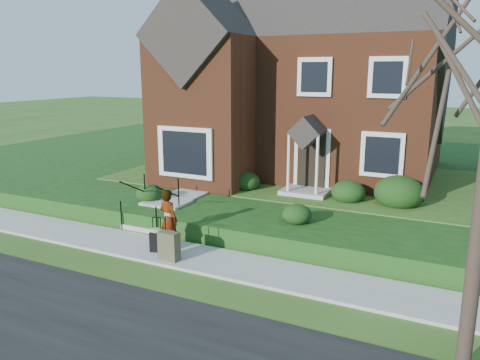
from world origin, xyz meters
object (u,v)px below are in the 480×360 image
Objects in this scene: woman at (168,220)px; suitcase_olive at (169,246)px; suitcase_black at (157,238)px; front_steps at (158,211)px.

woman reaches higher than suitcase_olive.
suitcase_black is (-0.19, -0.30, -0.46)m from woman.
front_steps is 3.08m from suitcase_olive.
front_steps is at bearing 131.72° from suitcase_olive.
suitcase_black is at bearing 68.90° from woman.
suitcase_olive is (0.43, -0.62, -0.45)m from woman.
woman is 0.59m from suitcase_black.
front_steps is 2.14× the size of suitcase_black.
front_steps is 1.22× the size of woman.
woman is at bearing 38.23° from suitcase_black.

